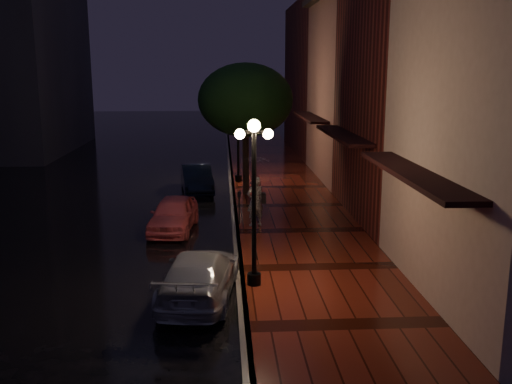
% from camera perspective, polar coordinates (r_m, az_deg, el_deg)
% --- Properties ---
extents(ground, '(120.00, 120.00, 0.00)m').
position_cam_1_polar(ground, '(19.89, -2.01, -4.37)').
color(ground, black).
rests_on(ground, ground).
extents(sidewalk, '(4.50, 60.00, 0.15)m').
position_cam_1_polar(sidewalk, '(20.05, 4.44, -4.04)').
color(sidewalk, '#4A170D').
rests_on(sidewalk, ground).
extents(curb, '(0.25, 60.00, 0.15)m').
position_cam_1_polar(curb, '(19.87, -2.01, -4.16)').
color(curb, '#595451').
rests_on(curb, ground).
extents(storefront_mid, '(5.00, 8.00, 11.00)m').
position_cam_1_polar(storefront_mid, '(22.34, 16.37, 11.29)').
color(storefront_mid, '#511914').
rests_on(storefront_mid, ground).
extents(storefront_far, '(5.00, 8.00, 9.00)m').
position_cam_1_polar(storefront_far, '(30.02, 11.10, 9.76)').
color(storefront_far, '#8C5951').
rests_on(storefront_far, ground).
extents(storefront_extra, '(5.00, 12.00, 10.00)m').
position_cam_1_polar(storefront_extra, '(39.77, 7.51, 11.15)').
color(storefront_extra, '#511914').
rests_on(storefront_extra, ground).
extents(streetlamp_near, '(0.96, 0.36, 4.31)m').
position_cam_1_polar(streetlamp_near, '(14.42, -0.20, -0.11)').
color(streetlamp_near, black).
rests_on(streetlamp_near, sidewalk).
extents(streetlamp_far, '(0.96, 0.36, 4.31)m').
position_cam_1_polar(streetlamp_far, '(28.24, -1.80, 5.97)').
color(streetlamp_far, black).
rests_on(streetlamp_far, sidewalk).
extents(street_tree, '(4.16, 4.16, 5.80)m').
position_cam_1_polar(street_tree, '(25.11, -1.03, 8.96)').
color(street_tree, black).
rests_on(street_tree, sidewalk).
extents(pink_car, '(1.82, 3.73, 1.23)m').
position_cam_1_polar(pink_car, '(20.51, -8.24, -2.20)').
color(pink_car, '#EE6266').
rests_on(pink_car, ground).
extents(navy_car, '(1.79, 3.95, 1.26)m').
position_cam_1_polar(navy_car, '(26.93, -5.94, 1.36)').
color(navy_car, black).
rests_on(navy_car, ground).
extents(silver_car, '(2.24, 4.42, 1.23)m').
position_cam_1_polar(silver_car, '(14.51, -5.67, -8.26)').
color(silver_car, '#9E9FA5').
rests_on(silver_car, ground).
extents(woman_with_umbrella, '(1.05, 1.07, 2.53)m').
position_cam_1_polar(woman_with_umbrella, '(20.19, -0.08, 1.21)').
color(woman_with_umbrella, silver).
rests_on(woman_with_umbrella, sidewalk).
extents(parking_meter, '(0.13, 0.11, 1.20)m').
position_cam_1_polar(parking_meter, '(20.63, -1.68, -1.24)').
color(parking_meter, black).
rests_on(parking_meter, sidewalk).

